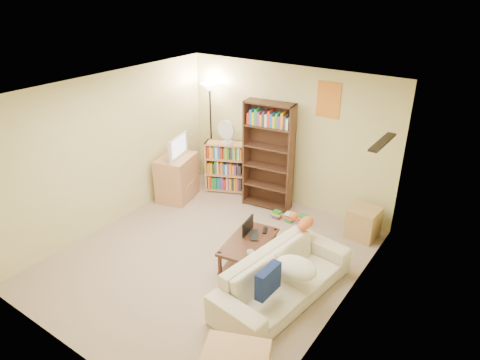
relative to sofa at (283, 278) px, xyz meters
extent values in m
plane|color=tan|center=(-1.32, 0.13, -0.30)|extent=(4.50, 4.50, 0.00)
cube|color=beige|center=(-1.32, 2.38, 0.95)|extent=(4.00, 0.04, 2.50)
cube|color=beige|center=(-1.32, -2.12, 0.95)|extent=(4.00, 0.04, 2.50)
cube|color=beige|center=(-3.32, 0.13, 0.95)|extent=(0.04, 4.50, 2.50)
cube|color=beige|center=(0.68, 0.13, 0.95)|extent=(0.04, 4.50, 2.50)
cube|color=white|center=(-1.32, 0.13, 2.20)|extent=(4.00, 4.50, 0.04)
cube|color=#EC3F1B|center=(-0.60, 2.37, 1.72)|extent=(0.40, 0.02, 0.58)
cube|color=black|center=(0.60, 1.43, 1.55)|extent=(0.12, 0.80, 0.03)
imported|color=beige|center=(0.00, 0.00, 0.00)|extent=(2.27, 1.36, 0.60)
cube|color=navy|center=(0.04, -0.45, 0.27)|extent=(0.13, 0.40, 0.36)
ellipsoid|color=white|center=(0.15, 0.03, 0.21)|extent=(0.55, 0.39, 0.24)
ellipsoid|color=#D55F2D|center=(-0.12, 0.81, 0.38)|extent=(0.39, 0.22, 0.15)
sphere|color=#D55F2D|center=(-0.33, 0.84, 0.40)|extent=(0.13, 0.13, 0.13)
cube|color=#47281B|center=(-0.73, 0.29, 0.12)|extent=(0.69, 1.06, 0.04)
cube|color=#47281B|center=(-0.73, 0.29, -0.21)|extent=(0.65, 1.00, 0.03)
cube|color=#47281B|center=(-0.90, -0.17, -0.08)|extent=(0.04, 0.04, 0.44)
cube|color=#47281B|center=(-0.44, -0.10, -0.08)|extent=(0.04, 0.04, 0.44)
cube|color=#47281B|center=(-1.03, 0.68, -0.08)|extent=(0.04, 0.04, 0.44)
cube|color=#47281B|center=(-0.57, 0.75, -0.08)|extent=(0.04, 0.04, 0.44)
imported|color=black|center=(-0.70, 0.46, 0.15)|extent=(0.46, 0.45, 0.02)
cube|color=white|center=(-0.84, 0.43, 0.27)|extent=(0.06, 0.33, 0.22)
imported|color=silver|center=(-0.50, -0.02, 0.18)|extent=(0.10, 0.10, 0.09)
cube|color=black|center=(-0.67, 0.63, 0.15)|extent=(0.13, 0.18, 0.02)
cube|color=tan|center=(-3.02, 1.31, 0.11)|extent=(0.73, 0.89, 0.82)
imported|color=black|center=(-3.02, 1.31, 0.73)|extent=(0.75, 0.45, 0.41)
cube|color=#45261A|center=(-1.46, 1.99, 0.67)|extent=(0.90, 0.40, 1.93)
cube|color=tan|center=(-2.44, 2.07, 0.20)|extent=(0.83, 0.60, 1.00)
cylinder|color=silver|center=(-2.38, 2.05, 0.72)|extent=(0.20, 0.20, 0.04)
cylinder|color=silver|center=(-2.38, 2.05, 0.82)|extent=(0.02, 0.02, 0.20)
cylinder|color=silver|center=(-2.38, 2.02, 0.98)|extent=(0.35, 0.06, 0.35)
cylinder|color=black|center=(-2.87, 2.18, -0.28)|extent=(0.30, 0.30, 0.03)
cylinder|color=black|center=(-2.87, 2.18, 0.66)|extent=(0.03, 0.03, 1.91)
cone|color=#FDF0C5|center=(-2.87, 2.18, 1.65)|extent=(0.34, 0.34, 0.15)
cube|color=tan|center=(0.34, 1.99, -0.05)|extent=(0.47, 0.47, 0.51)
cube|color=red|center=(-1.09, 1.69, -0.23)|extent=(0.16, 0.12, 0.14)
cube|color=#1966B2|center=(-0.84, 1.73, -0.22)|extent=(0.16, 0.12, 0.16)
cube|color=gold|center=(-0.60, 1.76, -0.20)|extent=(0.16, 0.12, 0.19)
camera|label=1|loc=(2.06, -3.94, 3.51)|focal=32.00mm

